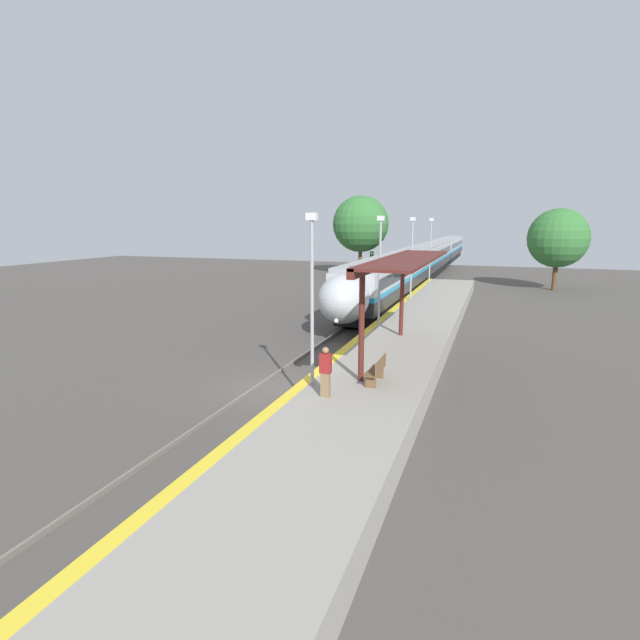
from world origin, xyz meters
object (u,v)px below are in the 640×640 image
person_waiting (325,371)px  lamppost_far (412,253)px  lamppost_near (312,290)px  lamppost_mid (380,265)px  lamppost_farthest (430,247)px  railway_signal (371,269)px  platform_bench (377,370)px  train (428,258)px

person_waiting → lamppost_far: (-0.83, 21.05, 2.43)m
lamppost_near → lamppost_mid: same height
lamppost_far → lamppost_farthest: 10.01m
railway_signal → lamppost_farthest: size_ratio=0.68×
railway_signal → lamppost_mid: size_ratio=0.68×
platform_bench → lamppost_mid: bearing=102.7°
platform_bench → lamppost_near: 3.59m
lamppost_mid → person_waiting: bearing=-85.7°
person_waiting → lamppost_near: bearing=129.0°
train → lamppost_mid: (2.11, -35.20, 2.05)m
train → lamppost_near: 45.31m
lamppost_mid → lamppost_farthest: size_ratio=1.00×
train → lamppost_far: 25.36m
person_waiting → railway_signal: size_ratio=0.42×
lamppost_near → lamppost_far: size_ratio=1.00×
lamppost_near → lamppost_farthest: same height
lamppost_far → platform_bench: bearing=-83.9°
train → lamppost_near: bearing=-87.3°
lamppost_farthest → lamppost_far: bearing=-90.0°
lamppost_mid → lamppost_farthest: same height
railway_signal → lamppost_far: 7.98m
platform_bench → lamppost_near: size_ratio=0.26×
lamppost_mid → lamppost_far: same height
lamppost_near → person_waiting: bearing=-51.0°
railway_signal → lamppost_mid: bearing=-74.9°
train → lamppost_far: size_ratio=12.60×
train → person_waiting: (2.94, -46.24, -0.38)m
person_waiting → lamppost_near: 2.77m
railway_signal → lamppost_near: 26.83m
train → person_waiting: train is taller
railway_signal → lamppost_farthest: (4.43, 3.63, 1.80)m
platform_bench → lamppost_far: 19.47m
platform_bench → lamppost_mid: size_ratio=0.26×
lamppost_farthest → railway_signal: bearing=-140.7°
lamppost_mid → lamppost_farthest: bearing=90.0°
railway_signal → lamppost_near: lamppost_near is taller
person_waiting → lamppost_near: size_ratio=0.28×
railway_signal → lamppost_farthest: lamppost_farthest is taller
train → lamppost_near: size_ratio=12.60×
railway_signal → lamppost_far: size_ratio=0.68×
lamppost_mid → lamppost_far: size_ratio=1.00×
person_waiting → railway_signal: railway_signal is taller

